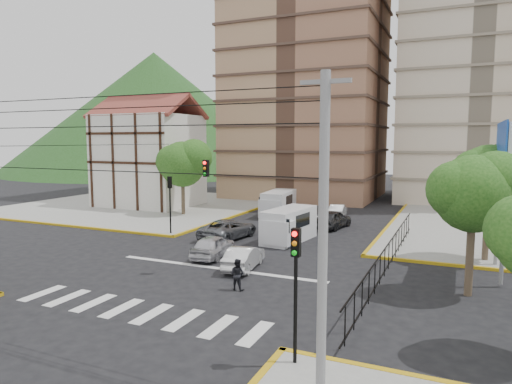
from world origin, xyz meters
The scene contains 25 objects.
ground centered at (0.00, 0.00, 0.00)m, with size 160.00×160.00×0.00m, color black.
sidewalk_nw centered at (-20.00, 20.00, 0.07)m, with size 26.00×26.00×0.15m, color gray.
crosswalk_stripes centered at (0.00, -6.00, 0.01)m, with size 12.00×2.40×0.01m, color silver.
stop_line centered at (0.00, 1.20, 0.01)m, with size 13.00×0.40×0.01m, color silver.
tower_tan centered at (-6.00, 36.00, 24.00)m, with size 18.00×16.00×48.00m, color #94624A.
tudor_building centered at (-19.00, 20.00, 5.25)m, with size 10.80×8.05×12.23m.
distant_hill centered at (-55.00, 70.00, 14.00)m, with size 70.00×70.00×28.00m, color #1E4617.
park_fence centered at (9.00, 4.50, 0.00)m, with size 0.10×22.50×1.66m, color black, non-canonical shape.
billboard centered at (14.45, 6.00, 6.00)m, with size 0.36×6.20×8.10m.
tree_park_a centered at (13.08, 2.01, 5.01)m, with size 4.41×3.60×6.83m.
tree_park_c centered at (14.09, 9.01, 5.34)m, with size 4.65×3.80×7.25m.
tree_tudor centered at (-11.90, 16.01, 5.22)m, with size 5.39×4.40×7.43m.
traffic_light_se centered at (7.80, -7.80, 3.11)m, with size 0.28×0.22×4.40m.
traffic_light_nw centered at (-7.80, 7.80, 3.11)m, with size 0.28×0.22×4.40m.
traffic_light_hanging centered at (0.00, -2.04, 5.90)m, with size 18.00×9.12×0.92m.
utility_pole_se centered at (9.00, -9.00, 4.77)m, with size 1.40×0.28×9.00m.
van_right_lane centered at (1.26, 9.31, 1.16)m, with size 2.70×5.52×2.39m.
van_left_lane centered at (-3.39, 19.18, 1.18)m, with size 2.57×5.55×2.43m.
car_silver_front_left centered at (-1.50, 3.30, 0.71)m, with size 1.68×4.18×1.43m, color #BCBCC1.
car_white_front_right centered at (1.38, 1.75, 0.66)m, with size 1.39×3.98×1.31m, color silver.
car_grey_mid_left centered at (-3.16, 8.52, 0.73)m, with size 2.42×5.26×1.46m, color slate.
car_silver_rear_left centered at (-1.17, 13.99, 0.68)m, with size 1.90×4.69×1.36m, color silver.
car_darkgrey_mid_right centered at (2.91, 15.67, 0.77)m, with size 1.82×4.53×1.54m, color #2A2A2D.
car_white_rear_right centered at (1.93, 21.35, 0.62)m, with size 1.31×3.75×1.24m, color silver.
pedestrian_crosswalk centered at (2.69, -1.72, 0.78)m, with size 0.75×0.59×1.55m, color black.
Camera 1 is at (12.39, -21.11, 7.29)m, focal length 32.00 mm.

